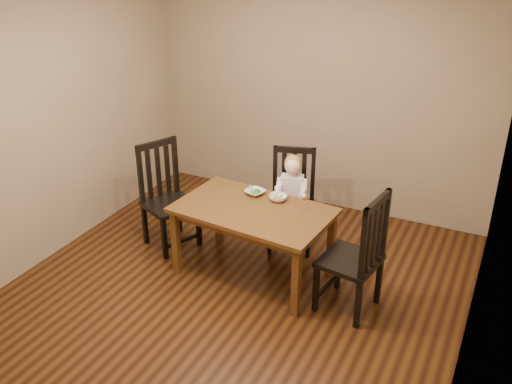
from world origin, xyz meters
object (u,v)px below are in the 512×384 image
at_px(chair_child, 292,201).
at_px(chair_left, 167,197).
at_px(bowl_veg, 278,198).
at_px(toddler, 292,192).
at_px(chair_right, 356,256).
at_px(bowl_peas, 255,192).
at_px(dining_table, 253,216).

bearing_deg(chair_child, chair_left, 7.49).
bearing_deg(bowl_veg, toddler, 91.80).
xyz_separation_m(chair_right, toddler, (-0.91, 0.74, 0.09)).
distance_m(chair_child, chair_left, 1.29).
bearing_deg(toddler, chair_child, -90.00).
bearing_deg(chair_child, bowl_peas, 43.69).
height_order(chair_child, toddler, chair_child).
bearing_deg(chair_right, toddler, 59.37).
bearing_deg(bowl_veg, dining_table, -118.06).
height_order(chair_child, bowl_veg, chair_child).
distance_m(dining_table, chair_left, 1.08).
bearing_deg(chair_right, chair_left, 91.64).
distance_m(dining_table, bowl_peas, 0.32).
bearing_deg(toddler, bowl_peas, 38.55).
distance_m(chair_right, toddler, 1.18).
bearing_deg(bowl_peas, toddler, 55.56).
bearing_deg(chair_right, chair_child, 57.98).
bearing_deg(bowl_veg, chair_right, -22.34).
bearing_deg(dining_table, chair_left, 172.17).
bearing_deg(chair_right, bowl_peas, 79.98).
height_order(toddler, bowl_peas, toddler).
xyz_separation_m(dining_table, toddler, (0.12, 0.63, 0.00)).
relative_size(chair_child, bowl_peas, 5.72).
bearing_deg(bowl_veg, chair_child, 93.67).
bearing_deg(dining_table, toddler, 78.83).
distance_m(chair_right, bowl_veg, 0.99).
height_order(chair_right, bowl_peas, chair_right).
xyz_separation_m(chair_right, bowl_peas, (-1.15, 0.39, 0.19)).
relative_size(chair_left, bowl_peas, 6.05).
xyz_separation_m(dining_table, chair_child, (0.11, 0.68, -0.13)).
distance_m(chair_left, bowl_peas, 0.98).
distance_m(chair_left, bowl_veg, 1.23).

